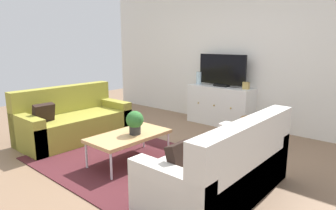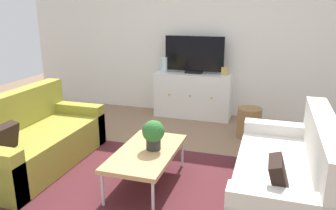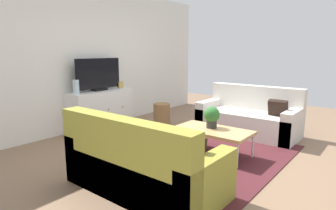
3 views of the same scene
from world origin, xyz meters
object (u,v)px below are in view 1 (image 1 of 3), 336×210
Objects in this scene: couch_left_side at (72,122)px; mantel_clock at (246,86)px; potted_plant at (135,121)px; tv_console at (220,105)px; coffee_table at (129,136)px; wicker_basket at (251,131)px; couch_right_side at (225,171)px; flat_screen_tv at (222,70)px; glass_vase at (199,78)px.

mantel_clock reaches higher than couch_left_side.
tv_console is at bearing 93.22° from potted_plant.
coffee_table is at bearing -88.19° from tv_console.
mantel_clock is at bearing 0.01° from tv_console.
wicker_basket is at bearing -56.14° from mantel_clock.
couch_left_side is 1.54m from potted_plant.
couch_left_side reaches higher than tv_console.
flat_screen_tv reaches higher than couch_right_side.
glass_vase reaches higher than couch_right_side.
coffee_table is 2.53m from flat_screen_tv.
flat_screen_tv is at bearing 121.94° from couch_right_side.
coffee_table is 0.22m from potted_plant.
couch_left_side is at bearing -120.18° from tv_console.
mantel_clock is (1.03, 0.00, -0.06)m from glass_vase.
coffee_table is 2.53m from glass_vase.
potted_plant reaches higher than coffee_table.
glass_vase is at bearing 130.22° from couch_right_side.
wicker_basket is at bearing 61.91° from coffee_table.
potted_plant is 2.46m from glass_vase.
couch_right_side reaches higher than tv_console.
glass_vase is 1.03m from mantel_clock.
couch_left_side is at bearing -128.61° from mantel_clock.
coffee_table is 0.85× the size of tv_console.
glass_vase is 1.78m from wicker_basket.
mantel_clock is (0.44, 2.41, 0.45)m from coffee_table.
tv_console is 9.78× the size of mantel_clock.
potted_plant is 2.37m from tv_console.
couch_left_side is 2.59m from glass_vase.
flat_screen_tv is at bearing 90.00° from tv_console.
glass_vase is at bearing 105.38° from potted_plant.
glass_vase is at bearing -177.78° from flat_screen_tv.
couch_right_side is at bearing 0.00° from couch_left_side.
tv_console is 0.68m from flat_screen_tv.
coffee_table is (-1.42, -0.04, 0.08)m from couch_right_side.
glass_vase is (-2.01, 2.37, 0.59)m from couch_right_side.
glass_vase is at bearing 103.78° from coffee_table.
glass_vase reaches higher than potted_plant.
couch_left_side is 3.08m from mantel_clock.
couch_left_side reaches higher than coffee_table.
mantel_clock reaches higher than potted_plant.
mantel_clock is 0.30× the size of wicker_basket.
tv_console is at bearing -90.00° from flat_screen_tv.
coffee_table is 2.49m from mantel_clock.
tv_console is 5.13× the size of glass_vase.
couch_right_side is at bearing 1.50° from coffee_table.
couch_left_side is 2.87m from couch_right_side.
couch_left_side reaches higher than wicker_basket.
couch_right_side is 1.36× the size of tv_console.
couch_left_side is 1.46m from coffee_table.
flat_screen_tv is at bearing 60.03° from couch_left_side.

